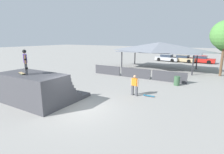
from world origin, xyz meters
TOP-DOWN VIEW (x-y plane):
  - ground_plane at (0.00, 0.00)m, footprint 160.00×160.00m
  - quarter_pipe_ramp at (-3.32, -0.38)m, footprint 4.69×4.23m
  - skater_on_deck at (-3.37, -1.01)m, footprint 0.65×0.47m
  - skateboard_on_deck at (-3.77, -1.08)m, footprint 0.85×0.45m
  - bystander_walking at (1.82, 4.15)m, footprint 0.64×0.25m
  - skateboard_on_ground at (2.82, 4.46)m, footprint 0.82×0.26m
  - barrier_fence at (-0.50, 9.75)m, footprint 10.53×0.12m
  - pavilion_shelter at (0.04, 16.77)m, footprint 10.89×5.54m
  - trash_bin at (4.01, 8.80)m, footprint 0.52×0.52m
  - parked_car_silver at (-0.97, 25.87)m, footprint 4.41×2.25m
  - parked_car_tan at (1.85, 26.06)m, footprint 4.37×2.41m
  - parked_car_red at (4.67, 26.46)m, footprint 4.56×2.05m

SIDE VIEW (x-z plane):
  - ground_plane at x=0.00m, z-range 0.00..0.00m
  - skateboard_on_ground at x=2.82m, z-range 0.01..0.10m
  - trash_bin at x=4.01m, z-range 0.00..0.85m
  - barrier_fence at x=-0.50m, z-range 0.00..1.05m
  - parked_car_tan at x=1.85m, z-range -0.04..1.24m
  - parked_car_silver at x=-0.97m, z-range -0.04..1.24m
  - parked_car_red at x=4.67m, z-range -0.03..1.24m
  - bystander_walking at x=1.82m, z-range 0.09..1.67m
  - quarter_pipe_ramp at x=-3.32m, z-range -0.11..1.88m
  - skateboard_on_deck at x=-3.77m, z-range 2.01..2.10m
  - skater_on_deck at x=-3.37m, z-range 2.11..3.68m
  - pavilion_shelter at x=0.04m, z-range 1.17..4.88m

